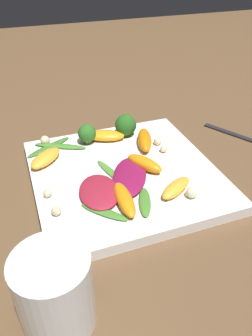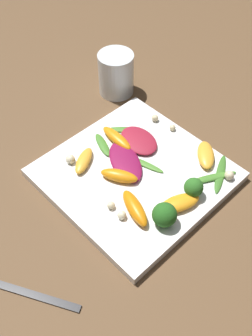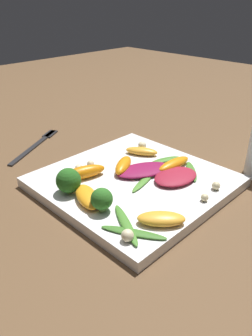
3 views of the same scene
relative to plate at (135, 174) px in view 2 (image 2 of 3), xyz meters
name	(u,v)px [view 2 (image 2 of 3)]	position (x,y,z in m)	size (l,w,h in m)	color
ground_plane	(135,178)	(0.00, 0.00, -0.01)	(2.40, 2.40, 0.00)	brown
plate	(135,174)	(0.00, 0.00, 0.00)	(0.29, 0.29, 0.02)	white
drinking_glass	(116,74)	(-0.14, -0.20, 0.04)	(0.08, 0.08, 0.09)	white
fork	(5,286)	(0.28, 0.02, -0.01)	(0.11, 0.17, 0.01)	#262628
radicchio_leaf_0	(139,140)	(-0.05, -0.05, 0.01)	(0.07, 0.09, 0.01)	maroon
radicchio_leaf_1	(125,162)	(0.00, -0.02, 0.01)	(0.09, 0.11, 0.01)	maroon
orange_segment_0	(181,201)	(0.00, 0.10, 0.02)	(0.08, 0.06, 0.02)	orange
orange_segment_1	(84,161)	(0.05, -0.08, 0.02)	(0.07, 0.05, 0.01)	#FCAD33
orange_segment_2	(135,208)	(0.06, 0.06, 0.02)	(0.05, 0.08, 0.02)	orange
orange_segment_3	(117,138)	(-0.03, -0.08, 0.02)	(0.03, 0.08, 0.02)	orange
orange_segment_4	(206,155)	(-0.12, 0.07, 0.02)	(0.07, 0.07, 0.02)	#FCAD33
orange_segment_5	(119,176)	(0.03, -0.01, 0.02)	(0.05, 0.07, 0.02)	orange
broccoli_floret_0	(164,215)	(0.04, 0.11, 0.03)	(0.04, 0.04, 0.04)	#7A9E51
broccoli_floret_1	(194,188)	(-0.03, 0.10, 0.03)	(0.03, 0.03, 0.04)	#7A9E51
arugula_sprig_0	(211,178)	(-0.08, 0.10, 0.01)	(0.09, 0.06, 0.01)	#47842D
arugula_sprig_1	(126,130)	(-0.06, -0.09, 0.01)	(0.06, 0.06, 0.00)	#47842D
arugula_sprig_2	(220,174)	(-0.10, 0.11, 0.01)	(0.09, 0.06, 0.00)	#3D7528
arugula_sprig_3	(146,165)	(-0.02, 0.00, 0.01)	(0.03, 0.08, 0.00)	#518E33
arugula_sprig_4	(104,144)	(0.00, -0.09, 0.01)	(0.04, 0.06, 0.01)	#47842D
macadamia_nut_0	(155,118)	(-0.12, -0.07, 0.02)	(0.01, 0.01, 0.01)	beige
macadamia_nut_1	(111,205)	(0.08, 0.03, 0.02)	(0.01, 0.01, 0.01)	beige
macadamia_nut_2	(70,159)	(0.07, -0.10, 0.02)	(0.02, 0.02, 0.02)	beige
macadamia_nut_3	(172,128)	(-0.13, -0.02, 0.02)	(0.01, 0.01, 0.01)	beige
macadamia_nut_4	(122,215)	(0.08, 0.05, 0.02)	(0.01, 0.01, 0.01)	beige
macadamia_nut_5	(229,175)	(-0.11, 0.12, 0.02)	(0.02, 0.02, 0.02)	beige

